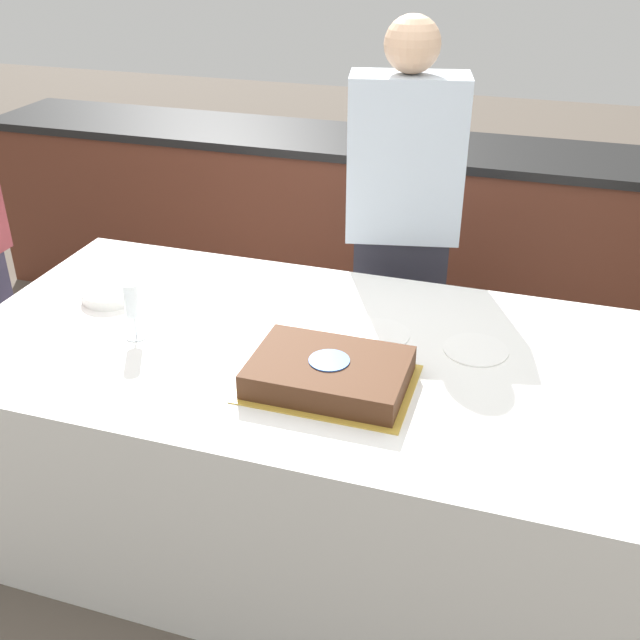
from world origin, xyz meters
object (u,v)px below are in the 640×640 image
at_px(plate_stack, 111,294).
at_px(wine_glass, 132,303).
at_px(cake, 329,373).
at_px(person_cutting_cake, 402,232).

relative_size(plate_stack, wine_glass, 1.05).
height_order(cake, plate_stack, cake).
height_order(wine_glass, person_cutting_cake, person_cutting_cake).
height_order(cake, wine_glass, wine_glass).
bearing_deg(cake, wine_glass, 173.76).
height_order(plate_stack, wine_glass, wine_glass).
bearing_deg(plate_stack, person_cutting_cake, 37.92).
bearing_deg(plate_stack, cake, -17.65).
xyz_separation_m(plate_stack, wine_glass, (0.21, -0.20, 0.10)).
distance_m(plate_stack, wine_glass, 0.31).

